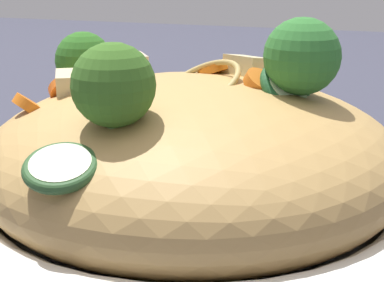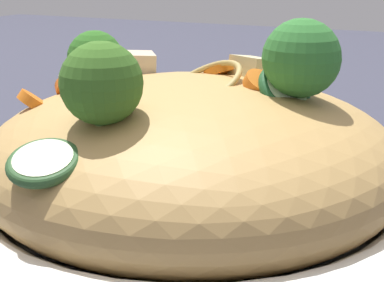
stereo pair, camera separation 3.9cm
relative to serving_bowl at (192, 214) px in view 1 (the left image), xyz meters
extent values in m
plane|color=#353645|center=(0.00, 0.00, -0.03)|extent=(3.00, 3.00, 0.00)
cylinder|color=white|center=(0.00, 0.00, -0.02)|extent=(0.31, 0.31, 0.02)
torus|color=white|center=(0.00, 0.00, 0.01)|extent=(0.33, 0.33, 0.04)
ellipsoid|color=tan|center=(0.00, 0.00, 0.04)|extent=(0.28, 0.28, 0.10)
torus|color=tan|center=(0.01, 0.00, 0.09)|extent=(0.08, 0.09, 0.03)
torus|color=tan|center=(-0.03, -0.05, 0.08)|extent=(0.06, 0.06, 0.02)
cone|color=#9CB77B|center=(0.01, -0.07, 0.09)|extent=(0.03, 0.03, 0.02)
sphere|color=#2F6F2F|center=(0.01, -0.07, 0.11)|extent=(0.06, 0.06, 0.05)
cone|color=#9EBE79|center=(0.04, 0.10, 0.08)|extent=(0.03, 0.02, 0.02)
sphere|color=#2B631F|center=(0.04, 0.10, 0.10)|extent=(0.06, 0.06, 0.04)
cone|color=#A0C175|center=(-0.08, 0.02, 0.08)|extent=(0.03, 0.03, 0.01)
sphere|color=#376321|center=(-0.08, 0.02, 0.11)|extent=(0.06, 0.06, 0.05)
cylinder|color=orange|center=(-0.04, 0.04, 0.09)|extent=(0.04, 0.04, 0.02)
cylinder|color=orange|center=(0.05, 0.00, 0.09)|extent=(0.03, 0.03, 0.01)
cylinder|color=orange|center=(0.01, -0.04, 0.09)|extent=(0.03, 0.03, 0.02)
cylinder|color=orange|center=(-0.04, 0.10, 0.08)|extent=(0.03, 0.03, 0.02)
cylinder|color=orange|center=(0.06, -0.05, 0.09)|extent=(0.03, 0.03, 0.02)
cylinder|color=orange|center=(-0.01, 0.09, 0.09)|extent=(0.03, 0.03, 0.02)
cylinder|color=beige|center=(-0.12, 0.03, 0.07)|extent=(0.04, 0.04, 0.02)
torus|color=#2B5027|center=(-0.12, 0.03, 0.07)|extent=(0.05, 0.05, 0.02)
cylinder|color=beige|center=(0.01, -0.06, 0.09)|extent=(0.04, 0.04, 0.03)
torus|color=#22552B|center=(0.01, -0.06, 0.09)|extent=(0.05, 0.05, 0.03)
cube|color=#CBB988|center=(-0.02, 0.08, 0.09)|extent=(0.04, 0.04, 0.02)
cube|color=#CDBE8B|center=(0.05, -0.02, 0.10)|extent=(0.03, 0.04, 0.02)
cube|color=#C6B092|center=(0.04, 0.07, 0.09)|extent=(0.04, 0.04, 0.03)
cube|color=#C4B48C|center=(0.10, -0.03, 0.08)|extent=(0.04, 0.04, 0.02)
camera|label=1|loc=(-0.35, -0.13, 0.17)|focal=54.54mm
camera|label=2|loc=(-0.34, -0.16, 0.17)|focal=54.54mm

